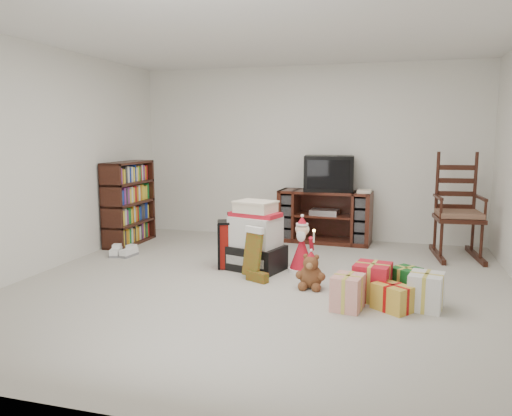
{
  "coord_description": "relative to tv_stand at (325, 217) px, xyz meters",
  "views": [
    {
      "loc": [
        1.28,
        -4.73,
        1.54
      ],
      "look_at": [
        -0.24,
        0.6,
        0.71
      ],
      "focal_mm": 35.0,
      "sensor_mm": 36.0,
      "label": 1
    }
  ],
  "objects": [
    {
      "name": "crt_television",
      "position": [
        0.04,
        0.0,
        0.61
      ],
      "size": [
        0.72,
        0.56,
        0.49
      ],
      "rotation": [
        0.0,
        0.0,
        0.12
      ],
      "color": "black",
      "rests_on": "tv_stand"
    },
    {
      "name": "tv_stand",
      "position": [
        0.0,
        0.0,
        0.0
      ],
      "size": [
        1.31,
        0.53,
        0.74
      ],
      "rotation": [
        0.0,
        0.0,
        -0.06
      ],
      "color": "#4B1A15",
      "rests_on": "floor"
    },
    {
      "name": "red_suitcase",
      "position": [
        -0.77,
        -1.64,
        -0.09
      ],
      "size": [
        0.47,
        0.35,
        0.64
      ],
      "rotation": [
        0.0,
        0.0,
        0.34
      ],
      "color": "maroon",
      "rests_on": "floor"
    },
    {
      "name": "rocking_chair",
      "position": [
        1.72,
        -0.36,
        0.09
      ],
      "size": [
        0.64,
        0.95,
        1.36
      ],
      "rotation": [
        0.0,
        0.0,
        0.11
      ],
      "color": "#37160F",
      "rests_on": "floor"
    },
    {
      "name": "stocking",
      "position": [
        -0.47,
        -2.03,
        -0.08
      ],
      "size": [
        0.29,
        0.22,
        0.57
      ],
      "primitive_type": null,
      "rotation": [
        0.0,
        0.0,
        -0.43
      ],
      "color": "#0D7721",
      "rests_on": "floor"
    },
    {
      "name": "gift_cluster",
      "position": [
        0.97,
        -2.49,
        -0.23
      ],
      "size": [
        0.82,
        0.93,
        0.28
      ],
      "color": "red",
      "rests_on": "floor"
    },
    {
      "name": "room",
      "position": [
        -0.31,
        -2.24,
        0.88
      ],
      "size": [
        5.01,
        5.01,
        2.51
      ],
      "color": "beige",
      "rests_on": "ground"
    },
    {
      "name": "teddy_bear",
      "position": [
        0.18,
        -2.17,
        -0.22
      ],
      "size": [
        0.23,
        0.2,
        0.34
      ],
      "color": "brown",
      "rests_on": "floor"
    },
    {
      "name": "sneaker_pair",
      "position": [
        -2.35,
        -1.51,
        -0.32
      ],
      "size": [
        0.34,
        0.29,
        0.1
      ],
      "rotation": [
        0.0,
        0.0,
        0.13
      ],
      "color": "white",
      "rests_on": "floor"
    },
    {
      "name": "bookshelf",
      "position": [
        -2.63,
        -0.83,
        0.18
      ],
      "size": [
        0.31,
        0.94,
        1.15
      ],
      "color": "#37160F",
      "rests_on": "floor"
    },
    {
      "name": "santa_figurine",
      "position": [
        -0.03,
        -1.6,
        -0.13
      ],
      "size": [
        0.31,
        0.29,
        0.63
      ],
      "color": "#B41323",
      "rests_on": "floor"
    },
    {
      "name": "mrs_claus_figurine",
      "position": [
        -0.74,
        -1.05,
        -0.11
      ],
      "size": [
        0.33,
        0.31,
        0.67
      ],
      "color": "#B41323",
      "rests_on": "floor"
    },
    {
      "name": "gift_pile",
      "position": [
        -0.55,
        -1.65,
        -0.03
      ],
      "size": [
        0.71,
        0.6,
        0.77
      ],
      "rotation": [
        0.0,
        0.0,
        -0.28
      ],
      "color": "black",
      "rests_on": "floor"
    }
  ]
}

